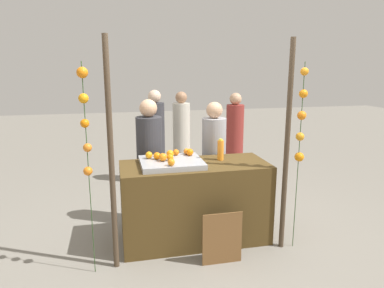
# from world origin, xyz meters

# --- Properties ---
(ground_plane) EXTENTS (24.00, 24.00, 0.00)m
(ground_plane) POSITION_xyz_m (0.00, 0.00, 0.00)
(ground_plane) COLOR gray
(stall_counter) EXTENTS (1.69, 0.71, 0.93)m
(stall_counter) POSITION_xyz_m (0.00, 0.00, 0.47)
(stall_counter) COLOR #4C3819
(stall_counter) RESTS_ON ground_plane
(orange_tray) EXTENTS (0.69, 0.59, 0.06)m
(orange_tray) POSITION_xyz_m (-0.27, 0.01, 0.96)
(orange_tray) COLOR #9EA0A5
(orange_tray) RESTS_ON stall_counter
(orange_0) EXTENTS (0.08, 0.08, 0.08)m
(orange_0) POSITION_xyz_m (-0.42, 0.07, 1.03)
(orange_0) COLOR orange
(orange_0) RESTS_ON orange_tray
(orange_1) EXTENTS (0.07, 0.07, 0.07)m
(orange_1) POSITION_xyz_m (-0.18, 0.20, 1.03)
(orange_1) COLOR orange
(orange_1) RESTS_ON orange_tray
(orange_2) EXTENTS (0.07, 0.07, 0.07)m
(orange_2) POSITION_xyz_m (-0.05, 0.22, 1.03)
(orange_2) COLOR orange
(orange_2) RESTS_ON orange_tray
(orange_3) EXTENTS (0.08, 0.08, 0.08)m
(orange_3) POSITION_xyz_m (-0.51, 0.13, 1.03)
(orange_3) COLOR orange
(orange_3) RESTS_ON orange_tray
(orange_4) EXTENTS (0.09, 0.09, 0.09)m
(orange_4) POSITION_xyz_m (-0.37, -0.02, 1.04)
(orange_4) COLOR orange
(orange_4) RESTS_ON orange_tray
(orange_5) EXTENTS (0.08, 0.08, 0.08)m
(orange_5) POSITION_xyz_m (-0.31, -0.22, 1.03)
(orange_5) COLOR orange
(orange_5) RESTS_ON orange_tray
(orange_6) EXTENTS (0.09, 0.09, 0.09)m
(orange_6) POSITION_xyz_m (-0.27, 0.12, 1.03)
(orange_6) COLOR orange
(orange_6) RESTS_ON orange_tray
(orange_7) EXTENTS (0.07, 0.07, 0.07)m
(orange_7) POSITION_xyz_m (-0.29, -0.01, 1.03)
(orange_7) COLOR orange
(orange_7) RESTS_ON orange_tray
(orange_8) EXTENTS (0.08, 0.08, 0.08)m
(orange_8) POSITION_xyz_m (-0.03, 0.15, 1.03)
(orange_8) COLOR orange
(orange_8) RESTS_ON orange_tray
(juice_bottle) EXTENTS (0.08, 0.08, 0.26)m
(juice_bottle) POSITION_xyz_m (0.34, 0.10, 1.05)
(juice_bottle) COLOR orange
(juice_bottle) RESTS_ON stall_counter
(chalkboard_sign) EXTENTS (0.42, 0.03, 0.57)m
(chalkboard_sign) POSITION_xyz_m (0.15, -0.58, 0.28)
(chalkboard_sign) COLOR brown
(chalkboard_sign) RESTS_ON ground_plane
(vendor_left) EXTENTS (0.33, 0.33, 1.63)m
(vendor_left) POSITION_xyz_m (-0.46, 0.56, 0.76)
(vendor_left) COLOR #333338
(vendor_left) RESTS_ON ground_plane
(vendor_right) EXTENTS (0.32, 0.32, 1.57)m
(vendor_right) POSITION_xyz_m (0.39, 0.57, 0.73)
(vendor_right) COLOR #99999E
(vendor_right) RESTS_ON ground_plane
(crowd_person_0) EXTENTS (0.33, 0.33, 1.63)m
(crowd_person_0) POSITION_xyz_m (-0.19, 2.21, 0.76)
(crowd_person_0) COLOR #333338
(crowd_person_0) RESTS_ON ground_plane
(crowd_person_1) EXTENTS (0.31, 0.31, 1.56)m
(crowd_person_1) POSITION_xyz_m (1.23, 2.10, 0.73)
(crowd_person_1) COLOR maroon
(crowd_person_1) RESTS_ON ground_plane
(crowd_person_2) EXTENTS (0.31, 0.31, 1.57)m
(crowd_person_2) POSITION_xyz_m (0.34, 2.51, 0.73)
(crowd_person_2) COLOR beige
(crowd_person_2) RESTS_ON ground_plane
(canopy_post_left) EXTENTS (0.06, 0.06, 2.31)m
(canopy_post_left) POSITION_xyz_m (-0.93, -0.40, 1.16)
(canopy_post_left) COLOR #473828
(canopy_post_left) RESTS_ON ground_plane
(canopy_post_right) EXTENTS (0.06, 0.06, 2.31)m
(canopy_post_right) POSITION_xyz_m (0.93, -0.40, 1.16)
(canopy_post_right) COLOR #473828
(canopy_post_right) RESTS_ON ground_plane
(garland_strand_left) EXTENTS (0.10, 0.10, 2.07)m
(garland_strand_left) POSITION_xyz_m (-1.14, -0.46, 1.56)
(garland_strand_left) COLOR #2D4C23
(garland_strand_left) RESTS_ON ground_plane
(garland_strand_right) EXTENTS (0.11, 0.10, 2.07)m
(garland_strand_right) POSITION_xyz_m (1.06, -0.42, 1.45)
(garland_strand_right) COLOR #2D4C23
(garland_strand_right) RESTS_ON ground_plane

